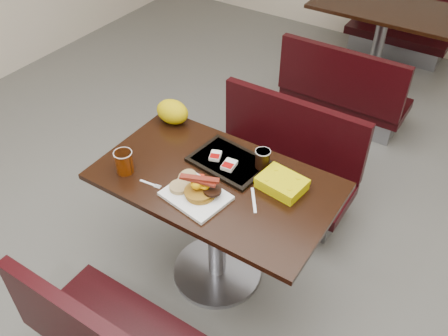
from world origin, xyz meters
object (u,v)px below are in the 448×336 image
Objects in this scene: bench_near_n at (277,163)px; table_near at (217,230)px; bench_far_s at (348,82)px; coffee_cup_far at (263,159)px; bench_far_n at (401,21)px; tray at (229,162)px; bench_near_s at (132,328)px; table_far at (378,47)px; clamshell at (282,184)px; coffee_cup_near at (124,162)px; paper_bag at (172,112)px; pancake_stack at (200,193)px; platter at (196,196)px; knife at (254,200)px; fork at (147,183)px; hashbrown_sleeve_right at (229,165)px; hashbrown_sleeve_left at (215,156)px.

table_near is at bearing -90.00° from bench_near_n.
bench_far_s is 10.03× the size of coffee_cup_far.
bench_far_n is 3.18m from tray.
bench_near_s is 0.83× the size of table_far.
table_far is 2.53m from clamshell.
table_near is 0.63m from coffee_cup_near.
paper_bag is (-0.48, -0.42, 0.46)m from bench_near_n.
table_far is at bearing 90.26° from pancake_stack.
platter is 1.74× the size of knife.
knife is at bearing 14.75° from coffee_cup_near.
coffee_cup_far is at bearing -84.79° from bench_far_s.
bench_far_s is 4.55× the size of clamshell.
clamshell is 0.80m from paper_bag.
fork is 1.44× the size of hashbrown_sleeve_right.
platter is (-0.01, 0.54, 0.40)m from bench_near_s.
bench_near_s is at bearing -67.57° from fork.
pancake_stack is 0.43m from coffee_cup_near.
table_far is 2.49m from tray.
hashbrown_sleeve_left reaches higher than bench_near_n.
hashbrown_sleeve_right is (0.02, -0.60, 0.42)m from bench_near_n.
bench_far_n is (0.00, 4.00, 0.00)m from bench_near_s.
knife is (0.24, 0.67, 0.39)m from bench_near_s.
knife reaches higher than bench_near_n.
pancake_stack reaches higher than knife.
table_far is 2.46m from coffee_cup_far.
hashbrown_sleeve_left is at bearing -91.51° from bench_far_n.
table_near is at bearing 94.77° from pancake_stack.
table_near is at bearing -90.00° from bench_far_s.
hashbrown_sleeve_left is at bearing 55.15° from fork.
bench_near_s is 2.60m from bench_far_s.
bench_near_n is 0.73m from hashbrown_sleeve_right.
paper_bag is at bearing -101.67° from table_far.
bench_near_s is at bearing -90.00° from bench_far_n.
coffee_cup_far reaches higher than fork.
table_far is (0.00, 3.30, 0.02)m from bench_near_s.
coffee_cup_far reaches higher than hashbrown_sleeve_left.
tray reaches higher than bench_near_n.
paper_bag reaches higher than clamshell.
paper_bag reaches higher than platter.
hashbrown_sleeve_left reaches higher than platter.
table_far reaches higher than bench_far_s.
pancake_stack is (0.01, -0.15, 0.41)m from table_near.
table_near is 2.60m from table_far.
paper_bag reaches higher than tray.
clamshell reaches higher than knife.
bench_near_n is 5.92× the size of knife.
table_near is 0.51m from coffee_cup_far.
coffee_cup_near is (-0.41, -0.04, 0.05)m from platter.
knife is (0.65, 0.17, -0.06)m from coffee_cup_near.
pancake_stack is 1.44× the size of coffee_cup_far.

